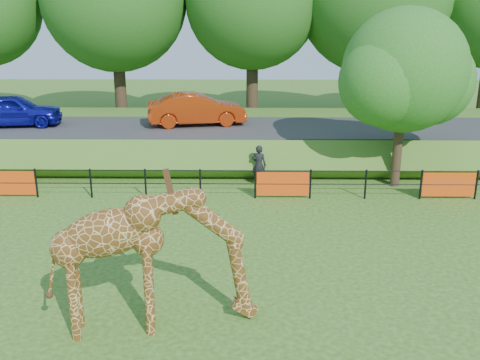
{
  "coord_description": "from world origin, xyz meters",
  "views": [
    {
      "loc": [
        1.68,
        -10.48,
        6.45
      ],
      "look_at": [
        1.5,
        3.81,
        2.0
      ],
      "focal_mm": 40.0,
      "sensor_mm": 36.0,
      "label": 1
    }
  ],
  "objects": [
    {
      "name": "car_blue",
      "position": [
        -9.23,
        14.11,
        2.16
      ],
      "size": [
        4.56,
        2.33,
        1.49
      ],
      "primitive_type": "imported",
      "rotation": [
        0.0,
        0.0,
        1.71
      ],
      "color": "#1515AE",
      "rests_on": "road"
    },
    {
      "name": "tree_east",
      "position": [
        7.6,
        9.63,
        4.28
      ],
      "size": [
        5.4,
        4.71,
        6.76
      ],
      "color": "#322316",
      "rests_on": "ground"
    },
    {
      "name": "road",
      "position": [
        0.0,
        14.0,
        1.36
      ],
      "size": [
        40.0,
        5.0,
        0.12
      ],
      "primitive_type": "cube",
      "color": "#2F2F32",
      "rests_on": "embankment"
    },
    {
      "name": "visitor",
      "position": [
        2.16,
        9.65,
        0.8
      ],
      "size": [
        0.67,
        0.53,
        1.6
      ],
      "primitive_type": "imported",
      "rotation": [
        0.0,
        0.0,
        2.86
      ],
      "color": "black",
      "rests_on": "ground"
    },
    {
      "name": "ground",
      "position": [
        0.0,
        0.0,
        0.0
      ],
      "size": [
        90.0,
        90.0,
        0.0
      ],
      "primitive_type": "plane",
      "color": "#2A5114",
      "rests_on": "ground"
    },
    {
      "name": "car_red",
      "position": [
        -0.68,
        14.46,
        2.17
      ],
      "size": [
        4.78,
        2.47,
        1.5
      ],
      "primitive_type": "imported",
      "rotation": [
        0.0,
        0.0,
        1.77
      ],
      "color": "#B8310D",
      "rests_on": "road"
    },
    {
      "name": "perimeter_fence",
      "position": [
        0.0,
        8.0,
        0.55
      ],
      "size": [
        28.07,
        0.1,
        1.1
      ],
      "primitive_type": null,
      "color": "black",
      "rests_on": "ground"
    },
    {
      "name": "embankment",
      "position": [
        0.0,
        15.5,
        0.65
      ],
      "size": [
        40.0,
        9.0,
        1.3
      ],
      "primitive_type": "cube",
      "color": "#2A5114",
      "rests_on": "ground"
    },
    {
      "name": "giraffe",
      "position": [
        -0.24,
        -0.4,
        1.56
      ],
      "size": [
        4.44,
        1.52,
        3.12
      ],
      "primitive_type": null,
      "rotation": [
        0.0,
        0.0,
        0.17
      ],
      "color": "#5E3713",
      "rests_on": "ground"
    },
    {
      "name": "bg_tree_line",
      "position": [
        1.89,
        22.0,
        7.19
      ],
      "size": [
        37.3,
        8.8,
        11.82
      ],
      "color": "#322316",
      "rests_on": "ground"
    }
  ]
}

